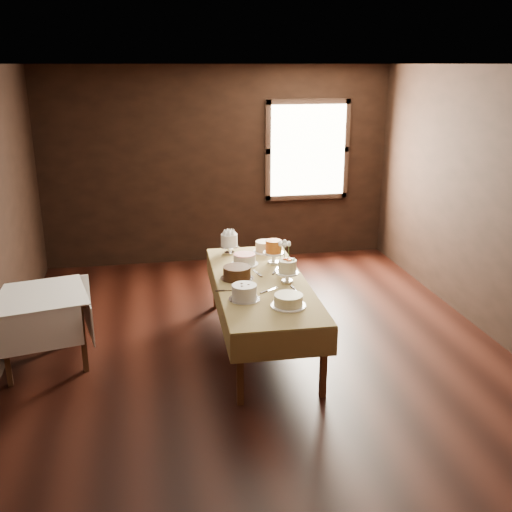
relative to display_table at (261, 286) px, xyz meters
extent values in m
cube|color=black|center=(-0.03, -0.10, -0.66)|extent=(5.00, 6.00, 0.01)
cube|color=beige|center=(-0.03, -0.10, 2.14)|extent=(5.00, 6.00, 0.01)
cube|color=black|center=(-0.03, 2.90, 0.74)|extent=(5.00, 0.02, 2.80)
cube|color=black|center=(-0.03, -3.10, 0.74)|extent=(5.00, 0.02, 2.80)
cube|color=black|center=(2.47, -0.10, 0.74)|extent=(0.02, 6.00, 2.80)
cube|color=#FFEABF|center=(1.27, 2.84, 0.94)|extent=(1.10, 0.05, 1.30)
cube|color=#3F2211|center=(-0.40, -1.06, -0.34)|extent=(0.06, 0.06, 0.64)
cube|color=#3F2211|center=(-0.34, 1.08, -0.34)|extent=(0.06, 0.06, 0.64)
cube|color=#3F2211|center=(0.34, -1.08, -0.34)|extent=(0.06, 0.06, 0.64)
cube|color=#3F2211|center=(0.40, 1.06, -0.34)|extent=(0.06, 0.06, 0.64)
cube|color=#3F2211|center=(0.00, 0.00, 0.02)|extent=(0.91, 2.28, 0.04)
cube|color=#97804A|center=(0.00, 0.00, 0.05)|extent=(0.97, 2.34, 0.01)
cube|color=#3F2211|center=(-2.41, -0.36, -0.33)|extent=(0.06, 0.06, 0.67)
cube|color=#3F2211|center=(-2.55, 0.30, -0.33)|extent=(0.06, 0.06, 0.67)
cube|color=#3F2211|center=(-1.75, -0.22, -0.33)|extent=(0.06, 0.06, 0.67)
cube|color=#3F2211|center=(-1.89, 0.44, -0.33)|extent=(0.06, 0.06, 0.67)
cube|color=#3F2211|center=(-2.15, 0.04, 0.02)|extent=(0.92, 0.92, 0.04)
cube|color=white|center=(-2.15, 0.04, 0.05)|extent=(1.01, 1.01, 0.01)
cylinder|color=silver|center=(-0.18, 0.95, 0.11)|extent=(0.23, 0.23, 0.11)
cylinder|color=silver|center=(-0.18, 0.95, 0.23)|extent=(0.24, 0.24, 0.13)
cylinder|color=white|center=(0.23, 0.93, 0.06)|extent=(0.27, 0.27, 0.01)
cylinder|color=tan|center=(0.23, 0.93, 0.12)|extent=(0.30, 0.30, 0.12)
cylinder|color=white|center=(-0.08, 0.53, 0.06)|extent=(0.30, 0.30, 0.01)
cylinder|color=silver|center=(-0.08, 0.53, 0.11)|extent=(0.30, 0.30, 0.10)
cylinder|color=white|center=(0.24, 0.52, 0.12)|extent=(0.24, 0.24, 0.13)
cylinder|color=#C1601B|center=(0.24, 0.52, 0.26)|extent=(0.25, 0.25, 0.14)
cylinder|color=silver|center=(-0.23, 0.10, 0.06)|extent=(0.34, 0.34, 0.01)
cylinder|color=#341A0A|center=(-0.23, 0.10, 0.12)|extent=(0.32, 0.32, 0.12)
cylinder|color=white|center=(0.25, -0.07, 0.11)|extent=(0.23, 0.23, 0.11)
cylinder|color=beige|center=(0.25, -0.07, 0.23)|extent=(0.22, 0.22, 0.13)
cylinder|color=silver|center=(-0.25, -0.46, 0.06)|extent=(0.29, 0.29, 0.01)
cylinder|color=silver|center=(-0.25, -0.46, 0.13)|extent=(0.31, 0.31, 0.14)
cylinder|color=white|center=(0.11, -0.68, 0.06)|extent=(0.32, 0.32, 0.01)
cylinder|color=beige|center=(0.11, -0.68, 0.11)|extent=(0.37, 0.37, 0.10)
cube|color=silver|center=(0.06, -0.25, 0.06)|extent=(0.22, 0.15, 0.01)
cube|color=silver|center=(0.28, -0.37, 0.06)|extent=(0.05, 0.24, 0.01)
cube|color=silver|center=(-0.01, 0.26, 0.06)|extent=(0.07, 0.24, 0.01)
cube|color=silver|center=(0.23, 0.30, 0.06)|extent=(0.13, 0.23, 0.01)
cube|color=silver|center=(-0.33, -0.22, 0.06)|extent=(0.24, 0.06, 0.01)
imported|color=#2D2823|center=(0.29, 0.21, 0.12)|extent=(0.16, 0.16, 0.13)
camera|label=1|loc=(-1.10, -5.41, 2.14)|focal=41.04mm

